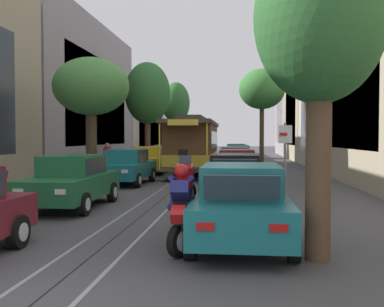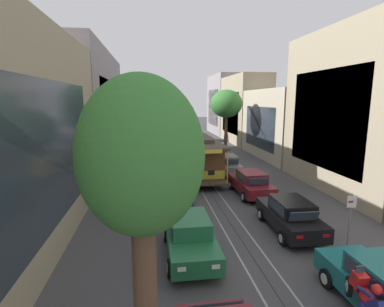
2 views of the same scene
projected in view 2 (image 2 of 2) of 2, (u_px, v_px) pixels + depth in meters
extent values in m
plane|color=#424244|center=(194.00, 168.00, 27.03)|extent=(160.00, 160.00, 0.00)
cube|color=gray|center=(184.00, 160.00, 30.71)|extent=(0.08, 66.51, 0.01)
cube|color=gray|center=(194.00, 159.00, 30.86)|extent=(0.08, 66.51, 0.01)
cube|color=black|center=(189.00, 159.00, 30.79)|extent=(0.03, 66.51, 0.01)
cube|color=#2D3842|center=(42.00, 160.00, 10.02)|extent=(0.04, 13.65, 5.47)
cube|color=gray|center=(86.00, 109.00, 28.48)|extent=(4.99, 19.20, 10.52)
cube|color=#2D3842|center=(112.00, 114.00, 28.91)|extent=(0.04, 13.65, 6.31)
cube|color=#BCAD93|center=(115.00, 115.00, 47.82)|extent=(4.08, 19.20, 7.47)
cube|color=#2D3842|center=(127.00, 117.00, 48.16)|extent=(0.04, 13.65, 4.48)
cube|color=tan|center=(358.00, 111.00, 19.78)|extent=(4.82, 11.40, 10.73)
cube|color=#2D3842|center=(324.00, 119.00, 19.55)|extent=(0.04, 8.19, 6.44)
cube|color=#BCAD93|center=(280.00, 124.00, 31.48)|extent=(4.56, 11.40, 7.19)
cube|color=#2D3842|center=(259.00, 127.00, 31.24)|extent=(0.04, 8.19, 4.32)
cube|color=tan|center=(244.00, 109.00, 42.66)|extent=(4.25, 11.40, 9.45)
cube|color=#2D3842|center=(230.00, 113.00, 42.46)|extent=(0.04, 8.19, 5.67)
cube|color=gray|center=(224.00, 105.00, 53.97)|extent=(4.20, 11.40, 10.48)
cube|color=#2D3842|center=(213.00, 108.00, 53.78)|extent=(0.04, 8.19, 6.29)
cube|color=#B21414|center=(230.00, 307.00, 7.79)|extent=(0.28, 0.04, 0.12)
cube|color=#1E6038|center=(190.00, 240.00, 11.71)|extent=(1.81, 4.31, 0.66)
cube|color=#1E6038|center=(190.00, 224.00, 11.74)|extent=(1.48, 2.07, 0.60)
cube|color=#2D3842|center=(193.00, 233.00, 10.93)|extent=(1.33, 0.23, 0.47)
cube|color=#2D3842|center=(186.00, 213.00, 12.90)|extent=(1.30, 0.20, 0.45)
cube|color=#2D3842|center=(208.00, 223.00, 11.84)|extent=(0.04, 1.81, 0.47)
cube|color=#2D3842|center=(171.00, 225.00, 11.64)|extent=(0.04, 1.81, 0.47)
cube|color=white|center=(216.00, 267.00, 9.66)|extent=(0.28, 0.04, 0.14)
cube|color=#B21414|center=(196.00, 216.00, 13.87)|extent=(0.28, 0.04, 0.12)
cube|color=white|center=(182.00, 269.00, 9.51)|extent=(0.28, 0.04, 0.14)
cube|color=#B21414|center=(172.00, 217.00, 13.72)|extent=(0.28, 0.04, 0.12)
cylinder|color=black|center=(219.00, 264.00, 10.59)|extent=(0.20, 0.64, 0.64)
cylinder|color=silver|center=(222.00, 264.00, 10.60)|extent=(0.02, 0.35, 0.35)
cylinder|color=black|center=(170.00, 268.00, 10.35)|extent=(0.20, 0.64, 0.64)
cylinder|color=silver|center=(167.00, 268.00, 10.33)|extent=(0.02, 0.35, 0.35)
cylinder|color=black|center=(206.00, 232.00, 13.18)|extent=(0.20, 0.64, 0.64)
cylinder|color=silver|center=(208.00, 232.00, 13.20)|extent=(0.02, 0.35, 0.35)
cylinder|color=black|center=(166.00, 234.00, 12.95)|extent=(0.20, 0.64, 0.64)
cylinder|color=silver|center=(164.00, 235.00, 12.93)|extent=(0.02, 0.35, 0.35)
cube|color=#196B70|center=(175.00, 189.00, 18.37)|extent=(1.95, 4.36, 0.66)
cube|color=#196B70|center=(175.00, 179.00, 18.41)|extent=(1.55, 2.11, 0.60)
cube|color=#2D3842|center=(175.00, 183.00, 17.59)|extent=(1.34, 0.27, 0.47)
cube|color=#2D3842|center=(174.00, 174.00, 19.57)|extent=(1.30, 0.24, 0.45)
cube|color=#2D3842|center=(187.00, 178.00, 18.48)|extent=(0.09, 1.81, 0.47)
cube|color=#2D3842|center=(162.00, 179.00, 18.33)|extent=(0.09, 1.81, 0.47)
cube|color=white|center=(187.00, 199.00, 16.30)|extent=(0.28, 0.05, 0.14)
cube|color=#B21414|center=(181.00, 178.00, 20.52)|extent=(0.28, 0.05, 0.12)
cube|color=white|center=(166.00, 199.00, 16.18)|extent=(0.28, 0.05, 0.14)
cube|color=#B21414|center=(165.00, 179.00, 20.41)|extent=(0.28, 0.05, 0.12)
cylinder|color=black|center=(191.00, 201.00, 17.22)|extent=(0.22, 0.65, 0.64)
cylinder|color=silver|center=(193.00, 201.00, 17.23)|extent=(0.03, 0.35, 0.35)
cylinder|color=black|center=(161.00, 202.00, 17.04)|extent=(0.22, 0.65, 0.64)
cylinder|color=silver|center=(159.00, 202.00, 17.02)|extent=(0.03, 0.35, 0.35)
cylinder|color=black|center=(187.00, 188.00, 19.83)|extent=(0.22, 0.65, 0.64)
cylinder|color=silver|center=(189.00, 188.00, 19.84)|extent=(0.03, 0.35, 0.35)
cylinder|color=black|center=(161.00, 188.00, 19.64)|extent=(0.22, 0.65, 0.64)
cylinder|color=silver|center=(159.00, 189.00, 19.63)|extent=(0.03, 0.35, 0.35)
cube|color=gold|center=(166.00, 167.00, 24.31)|extent=(1.88, 4.33, 0.66)
cube|color=gold|center=(166.00, 159.00, 24.34)|extent=(1.51, 2.09, 0.60)
cube|color=#2D3842|center=(167.00, 162.00, 23.53)|extent=(1.34, 0.24, 0.47)
cube|color=#2D3842|center=(165.00, 157.00, 25.49)|extent=(1.30, 0.22, 0.45)
cube|color=#2D3842|center=(175.00, 159.00, 24.45)|extent=(0.06, 1.81, 0.47)
cube|color=#2D3842|center=(157.00, 160.00, 24.22)|extent=(0.06, 1.81, 0.47)
cube|color=white|center=(176.00, 172.00, 22.28)|extent=(0.28, 0.04, 0.14)
cube|color=#B21414|center=(171.00, 161.00, 26.47)|extent=(0.28, 0.04, 0.12)
cube|color=white|center=(161.00, 173.00, 22.10)|extent=(0.28, 0.04, 0.14)
cube|color=#B21414|center=(158.00, 161.00, 26.30)|extent=(0.28, 0.04, 0.12)
cylinder|color=black|center=(179.00, 175.00, 23.20)|extent=(0.21, 0.64, 0.64)
cylinder|color=silver|center=(180.00, 175.00, 23.22)|extent=(0.03, 0.35, 0.35)
cylinder|color=black|center=(156.00, 176.00, 22.93)|extent=(0.21, 0.64, 0.64)
cylinder|color=silver|center=(155.00, 176.00, 22.92)|extent=(0.03, 0.35, 0.35)
cylinder|color=black|center=(175.00, 167.00, 25.80)|extent=(0.21, 0.64, 0.64)
cylinder|color=silver|center=(177.00, 167.00, 25.81)|extent=(0.03, 0.35, 0.35)
cylinder|color=black|center=(155.00, 168.00, 25.52)|extent=(0.21, 0.64, 0.64)
cylinder|color=silver|center=(154.00, 168.00, 25.51)|extent=(0.03, 0.35, 0.35)
cube|color=slate|center=(164.00, 154.00, 30.16)|extent=(1.95, 4.36, 0.66)
cube|color=slate|center=(163.00, 148.00, 30.19)|extent=(1.55, 2.11, 0.60)
cube|color=#2D3842|center=(164.00, 149.00, 29.37)|extent=(1.34, 0.27, 0.47)
cube|color=#2D3842|center=(163.00, 146.00, 31.35)|extent=(1.30, 0.24, 0.45)
cube|color=#2D3842|center=(171.00, 148.00, 30.27)|extent=(0.09, 1.81, 0.47)
cube|color=#2D3842|center=(156.00, 148.00, 30.11)|extent=(0.09, 1.81, 0.47)
cube|color=white|center=(170.00, 157.00, 28.08)|extent=(0.28, 0.05, 0.14)
cube|color=#B21414|center=(169.00, 150.00, 32.31)|extent=(0.28, 0.05, 0.12)
cube|color=white|center=(158.00, 157.00, 27.97)|extent=(0.28, 0.05, 0.14)
cube|color=#B21414|center=(158.00, 150.00, 32.19)|extent=(0.28, 0.05, 0.12)
cylinder|color=black|center=(173.00, 160.00, 29.00)|extent=(0.22, 0.65, 0.64)
cylinder|color=silver|center=(174.00, 160.00, 29.01)|extent=(0.03, 0.35, 0.35)
cylinder|color=black|center=(155.00, 160.00, 28.82)|extent=(0.22, 0.65, 0.64)
cylinder|color=silver|center=(154.00, 160.00, 28.81)|extent=(0.03, 0.35, 0.35)
cylinder|color=black|center=(172.00, 155.00, 31.61)|extent=(0.22, 0.65, 0.64)
cylinder|color=silver|center=(173.00, 155.00, 31.62)|extent=(0.03, 0.35, 0.35)
cylinder|color=black|center=(155.00, 155.00, 31.43)|extent=(0.22, 0.65, 0.64)
cylinder|color=silver|center=(154.00, 155.00, 31.42)|extent=(0.03, 0.35, 0.35)
cube|color=#233D93|center=(161.00, 145.00, 36.48)|extent=(1.97, 4.37, 0.66)
cube|color=#233D93|center=(161.00, 140.00, 36.51)|extent=(1.56, 2.12, 0.60)
cube|color=#2D3842|center=(161.00, 141.00, 35.70)|extent=(1.34, 0.28, 0.47)
cube|color=#2D3842|center=(161.00, 138.00, 37.67)|extent=(1.30, 0.25, 0.45)
cube|color=#2D3842|center=(167.00, 139.00, 36.59)|extent=(0.10, 1.81, 0.47)
cube|color=#2D3842|center=(155.00, 140.00, 36.44)|extent=(0.10, 1.81, 0.47)
cube|color=white|center=(166.00, 147.00, 34.40)|extent=(0.28, 0.05, 0.14)
cube|color=#B21414|center=(166.00, 142.00, 38.63)|extent=(0.28, 0.05, 0.12)
cube|color=white|center=(156.00, 147.00, 34.29)|extent=(0.28, 0.05, 0.14)
cube|color=#B21414|center=(157.00, 142.00, 38.52)|extent=(0.28, 0.05, 0.12)
cylinder|color=black|center=(169.00, 149.00, 35.32)|extent=(0.23, 0.65, 0.64)
cylinder|color=silver|center=(170.00, 149.00, 35.33)|extent=(0.03, 0.35, 0.35)
cylinder|color=black|center=(154.00, 149.00, 35.15)|extent=(0.23, 0.65, 0.64)
cylinder|color=silver|center=(153.00, 149.00, 35.14)|extent=(0.03, 0.35, 0.35)
cylinder|color=black|center=(168.00, 146.00, 37.93)|extent=(0.23, 0.65, 0.64)
cylinder|color=silver|center=(169.00, 146.00, 37.94)|extent=(0.03, 0.35, 0.35)
cylinder|color=black|center=(154.00, 146.00, 37.76)|extent=(0.23, 0.65, 0.64)
cylinder|color=silver|center=(154.00, 146.00, 37.75)|extent=(0.03, 0.35, 0.35)
cube|color=#233D93|center=(161.00, 138.00, 42.58)|extent=(1.93, 4.35, 0.66)
cube|color=#233D93|center=(161.00, 134.00, 42.61)|extent=(1.54, 2.11, 0.60)
cube|color=#2D3842|center=(161.00, 135.00, 41.80)|extent=(1.34, 0.26, 0.47)
cube|color=#2D3842|center=(160.00, 133.00, 43.76)|extent=(1.30, 0.24, 0.45)
cube|color=#2D3842|center=(166.00, 134.00, 42.74)|extent=(0.09, 1.81, 0.47)
cube|color=#2D3842|center=(155.00, 134.00, 42.49)|extent=(0.09, 1.81, 0.47)
cube|color=white|center=(166.00, 140.00, 40.56)|extent=(0.28, 0.05, 0.14)
cube|color=#B21414|center=(163.00, 136.00, 44.75)|extent=(0.28, 0.05, 0.12)
cube|color=white|center=(158.00, 140.00, 40.37)|extent=(0.28, 0.05, 0.14)
cube|color=#B21414|center=(156.00, 136.00, 44.56)|extent=(0.28, 0.05, 0.12)
cylinder|color=black|center=(168.00, 142.00, 41.49)|extent=(0.22, 0.65, 0.64)
cylinder|color=silver|center=(168.00, 142.00, 41.51)|extent=(0.03, 0.35, 0.35)
cylinder|color=black|center=(155.00, 142.00, 41.20)|extent=(0.22, 0.65, 0.64)
cylinder|color=silver|center=(154.00, 142.00, 41.18)|extent=(0.03, 0.35, 0.35)
cylinder|color=black|center=(166.00, 139.00, 44.08)|extent=(0.22, 0.65, 0.64)
cylinder|color=silver|center=(167.00, 139.00, 44.10)|extent=(0.03, 0.35, 0.35)
cylinder|color=black|center=(154.00, 140.00, 43.78)|extent=(0.22, 0.65, 0.64)
cylinder|color=silver|center=(153.00, 140.00, 43.76)|extent=(0.03, 0.35, 0.35)
cube|color=#196B70|center=(383.00, 293.00, 8.51)|extent=(1.80, 4.30, 0.66)
cube|color=#2D3842|center=(369.00, 261.00, 9.07)|extent=(1.33, 0.22, 0.47)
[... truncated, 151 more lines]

